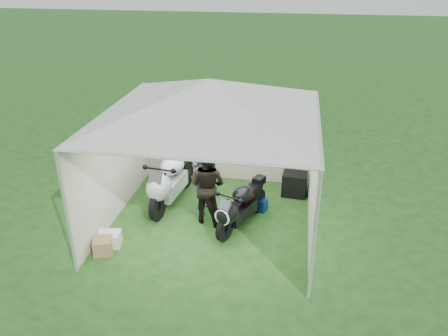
{
  "coord_description": "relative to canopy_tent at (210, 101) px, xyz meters",
  "views": [
    {
      "loc": [
        1.58,
        -7.6,
        4.92
      ],
      "look_at": [
        0.22,
        0.35,
        1.07
      ],
      "focal_mm": 35.0,
      "sensor_mm": 36.0,
      "label": 1
    }
  ],
  "objects": [
    {
      "name": "person_dark_jacket",
      "position": [
        -0.06,
        -0.03,
        -1.75
      ],
      "size": [
        0.96,
        0.85,
        1.65
      ],
      "primitive_type": "imported",
      "rotation": [
        0.0,
        0.0,
        2.81
      ],
      "color": "black",
      "rests_on": "ground"
    },
    {
      "name": "motorcycle_white",
      "position": [
        -1.01,
        0.5,
        -1.97
      ],
      "size": [
        0.66,
        2.22,
        1.09
      ],
      "rotation": [
        0.0,
        0.0,
        -0.12
      ],
      "color": "black",
      "rests_on": "ground"
    },
    {
      "name": "canopy_tent",
      "position": [
        0.0,
        0.0,
        0.0
      ],
      "size": [
        5.66,
        5.66,
        3.0
      ],
      "color": "silver",
      "rests_on": "ground"
    },
    {
      "name": "ground",
      "position": [
        0.0,
        -0.03,
        -2.58
      ],
      "size": [
        80.0,
        80.0,
        0.0
      ],
      "primitive_type": "plane",
      "color": "#1B4613",
      "rests_on": "ground"
    },
    {
      "name": "crate_0",
      "position": [
        -1.72,
        -1.22,
        -2.44
      ],
      "size": [
        0.47,
        0.4,
        0.28
      ],
      "primitive_type": "cube",
      "rotation": [
        0.0,
        0.0,
        0.2
      ],
      "color": "silver",
      "rests_on": "ground"
    },
    {
      "name": "paddock_stand",
      "position": [
        0.93,
        0.58,
        -2.44
      ],
      "size": [
        0.42,
        0.35,
        0.27
      ],
      "primitive_type": "cube",
      "rotation": [
        0.0,
        0.0,
        -0.4
      ],
      "color": "#133AAF",
      "rests_on": "ground"
    },
    {
      "name": "person_blue_jacket",
      "position": [
        -0.21,
        0.32,
        -1.61
      ],
      "size": [
        0.61,
        0.79,
        1.94
      ],
      "primitive_type": "imported",
      "rotation": [
        0.0,
        0.0,
        -1.8
      ],
      "color": "slate",
      "rests_on": "ground"
    },
    {
      "name": "motorcycle_black",
      "position": [
        0.61,
        -0.18,
        -2.08
      ],
      "size": [
        0.92,
        1.7,
        0.89
      ],
      "rotation": [
        0.0,
        0.0,
        -0.4
      ],
      "color": "black",
      "rests_on": "ground"
    },
    {
      "name": "equipment_box",
      "position": [
        1.67,
        1.39,
        -2.3
      ],
      "size": [
        0.58,
        0.48,
        0.54
      ],
      "primitive_type": "cube",
      "rotation": [
        0.0,
        0.0,
        -0.08
      ],
      "color": "black",
      "rests_on": "ground"
    },
    {
      "name": "crate_1",
      "position": [
        -1.75,
        -1.46,
        -2.42
      ],
      "size": [
        0.43,
        0.43,
        0.3
      ],
      "primitive_type": "cube",
      "rotation": [
        0.0,
        0.0,
        0.33
      ],
      "color": "olive",
      "rests_on": "ground"
    }
  ]
}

